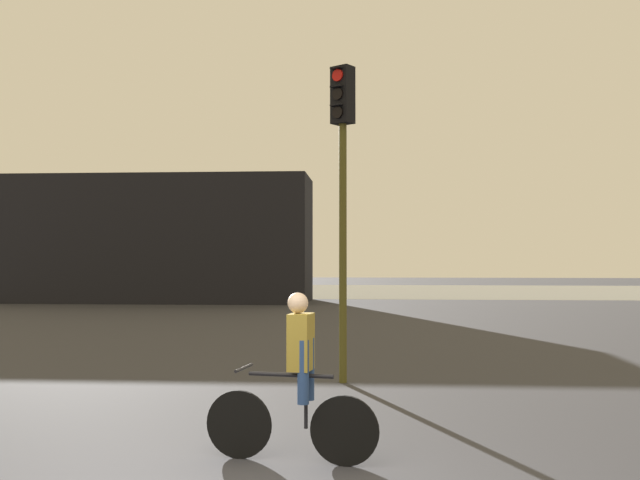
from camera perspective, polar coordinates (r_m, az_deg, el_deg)
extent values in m
cube|color=slate|center=(40.40, 2.22, -4.07)|extent=(80.00, 16.00, 0.01)
cube|color=black|center=(31.76, -13.29, 0.05)|extent=(13.69, 4.00, 5.38)
cylinder|color=#4C4719|center=(11.12, 1.84, -1.02)|extent=(0.12, 0.12, 4.04)
cube|color=black|center=(11.40, 1.83, 11.49)|extent=(0.40, 0.38, 0.90)
cylinder|color=red|center=(11.36, 1.41, 13.04)|extent=(0.17, 0.13, 0.19)
cube|color=black|center=(11.37, 1.35, 13.60)|extent=(0.22, 0.21, 0.02)
cylinder|color=black|center=(11.29, 1.41, 11.62)|extent=(0.17, 0.13, 0.19)
cube|color=black|center=(11.30, 1.35, 12.18)|extent=(0.22, 0.21, 0.02)
cylinder|color=black|center=(11.23, 1.41, 10.17)|extent=(0.17, 0.13, 0.19)
cube|color=black|center=(11.24, 1.35, 10.74)|extent=(0.22, 0.21, 0.02)
cylinder|color=black|center=(7.20, -6.50, -14.44)|extent=(0.66, 0.15, 0.66)
cylinder|color=black|center=(6.92, 1.97, -15.00)|extent=(0.66, 0.15, 0.66)
cylinder|color=black|center=(6.94, -2.35, -10.74)|extent=(0.83, 0.18, 0.04)
cylinder|color=black|center=(6.94, -1.13, -12.63)|extent=(0.04, 0.04, 0.55)
cylinder|color=black|center=(7.08, -6.10, -10.14)|extent=(0.11, 0.46, 0.03)
cylinder|color=navy|center=(6.99, -0.92, -10.26)|extent=(0.11, 0.11, 0.60)
cylinder|color=navy|center=(6.80, -1.36, -10.51)|extent=(0.11, 0.11, 0.60)
cube|color=olive|center=(6.87, -1.54, -8.14)|extent=(0.25, 0.33, 0.54)
sphere|color=beige|center=(6.84, -1.78, -5.06)|extent=(0.20, 0.20, 0.20)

